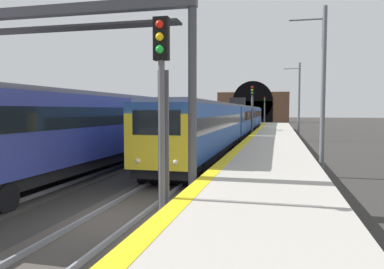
{
  "coord_description": "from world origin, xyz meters",
  "views": [
    {
      "loc": [
        -9.81,
        -4.6,
        3.23
      ],
      "look_at": [
        10.99,
        0.3,
        1.81
      ],
      "focal_mm": 34.54,
      "sensor_mm": 36.0,
      "label": 1
    }
  ],
  "objects_px": {
    "railway_signal_far": "(265,108)",
    "train_adjacent_platform": "(187,119)",
    "train_main_approaching": "(238,120)",
    "overhead_signal_gantry": "(75,53)",
    "railway_signal_near": "(162,107)",
    "railway_signal_mid": "(252,107)",
    "catenary_mast_far": "(323,91)",
    "catenary_mast_near": "(299,101)"
  },
  "relations": [
    {
      "from": "catenary_mast_near",
      "to": "train_adjacent_platform",
      "type": "bearing_deg",
      "value": 105.43
    },
    {
      "from": "railway_signal_far",
      "to": "catenary_mast_far",
      "type": "xyz_separation_m",
      "value": [
        -57.59,
        -4.86,
        0.59
      ]
    },
    {
      "from": "railway_signal_near",
      "to": "train_adjacent_platform",
      "type": "bearing_deg",
      "value": -167.26
    },
    {
      "from": "railway_signal_far",
      "to": "catenary_mast_near",
      "type": "bearing_deg",
      "value": 7.75
    },
    {
      "from": "railway_signal_far",
      "to": "catenary_mast_far",
      "type": "distance_m",
      "value": 57.8
    },
    {
      "from": "railway_signal_near",
      "to": "overhead_signal_gantry",
      "type": "distance_m",
      "value": 5.38
    },
    {
      "from": "train_main_approaching",
      "to": "train_adjacent_platform",
      "type": "bearing_deg",
      "value": -44.02
    },
    {
      "from": "railway_signal_near",
      "to": "overhead_signal_gantry",
      "type": "relative_size",
      "value": 0.63
    },
    {
      "from": "railway_signal_mid",
      "to": "overhead_signal_gantry",
      "type": "bearing_deg",
      "value": -8.12
    },
    {
      "from": "train_main_approaching",
      "to": "railway_signal_far",
      "type": "bearing_deg",
      "value": 176.88
    },
    {
      "from": "railway_signal_near",
      "to": "railway_signal_mid",
      "type": "bearing_deg",
      "value": -180.0
    },
    {
      "from": "train_main_approaching",
      "to": "railway_signal_near",
      "type": "bearing_deg",
      "value": 2.85
    },
    {
      "from": "train_main_approaching",
      "to": "train_adjacent_platform",
      "type": "distance_m",
      "value": 6.8
    },
    {
      "from": "railway_signal_far",
      "to": "catenary_mast_near",
      "type": "height_order",
      "value": "catenary_mast_near"
    },
    {
      "from": "train_adjacent_platform",
      "to": "railway_signal_mid",
      "type": "relative_size",
      "value": 10.48
    },
    {
      "from": "catenary_mast_far",
      "to": "train_main_approaching",
      "type": "bearing_deg",
      "value": 15.61
    },
    {
      "from": "railway_signal_near",
      "to": "overhead_signal_gantry",
      "type": "xyz_separation_m",
      "value": [
        2.91,
        4.11,
        1.9
      ]
    },
    {
      "from": "train_main_approaching",
      "to": "catenary_mast_far",
      "type": "xyz_separation_m",
      "value": [
        -23.66,
        -6.61,
        2.0
      ]
    },
    {
      "from": "train_main_approaching",
      "to": "catenary_mast_near",
      "type": "relative_size",
      "value": 6.99
    },
    {
      "from": "train_adjacent_platform",
      "to": "railway_signal_far",
      "type": "relative_size",
      "value": 10.35
    },
    {
      "from": "railway_signal_near",
      "to": "railway_signal_far",
      "type": "height_order",
      "value": "railway_signal_far"
    },
    {
      "from": "railway_signal_mid",
      "to": "catenary_mast_near",
      "type": "distance_m",
      "value": 4.9
    },
    {
      "from": "railway_signal_far",
      "to": "train_adjacent_platform",
      "type": "bearing_deg",
      "value": -9.45
    },
    {
      "from": "railway_signal_far",
      "to": "overhead_signal_gantry",
      "type": "bearing_deg",
      "value": -3.65
    },
    {
      "from": "train_adjacent_platform",
      "to": "catenary_mast_near",
      "type": "distance_m",
      "value": 11.89
    },
    {
      "from": "catenary_mast_near",
      "to": "railway_signal_near",
      "type": "bearing_deg",
      "value": 171.29
    },
    {
      "from": "railway_signal_near",
      "to": "train_main_approaching",
      "type": "bearing_deg",
      "value": -177.0
    },
    {
      "from": "train_main_approaching",
      "to": "overhead_signal_gantry",
      "type": "height_order",
      "value": "overhead_signal_gantry"
    },
    {
      "from": "train_adjacent_platform",
      "to": "catenary_mast_near",
      "type": "xyz_separation_m",
      "value": [
        3.12,
        -11.32,
        1.84
      ]
    },
    {
      "from": "train_adjacent_platform",
      "to": "railway_signal_mid",
      "type": "distance_m",
      "value": 7.27
    },
    {
      "from": "railway_signal_mid",
      "to": "catenary_mast_far",
      "type": "distance_m",
      "value": 22.42
    },
    {
      "from": "railway_signal_near",
      "to": "catenary_mast_far",
      "type": "xyz_separation_m",
      "value": [
        9.83,
        -4.86,
        0.83
      ]
    },
    {
      "from": "overhead_signal_gantry",
      "to": "railway_signal_near",
      "type": "bearing_deg",
      "value": -125.28
    },
    {
      "from": "railway_signal_mid",
      "to": "catenary_mast_far",
      "type": "relative_size",
      "value": 0.72
    },
    {
      "from": "train_adjacent_platform",
      "to": "railway_signal_far",
      "type": "height_order",
      "value": "railway_signal_far"
    },
    {
      "from": "train_main_approaching",
      "to": "railway_signal_mid",
      "type": "bearing_deg",
      "value": 44.39
    },
    {
      "from": "catenary_mast_near",
      "to": "railway_signal_mid",
      "type": "bearing_deg",
      "value": 90.1
    },
    {
      "from": "train_main_approaching",
      "to": "overhead_signal_gantry",
      "type": "distance_m",
      "value": 30.83
    },
    {
      "from": "overhead_signal_gantry",
      "to": "catenary_mast_near",
      "type": "distance_m",
      "value": 30.19
    },
    {
      "from": "railway_signal_near",
      "to": "railway_signal_mid",
      "type": "distance_m",
      "value": 31.71
    },
    {
      "from": "overhead_signal_gantry",
      "to": "train_adjacent_platform",
      "type": "bearing_deg",
      "value": 5.24
    },
    {
      "from": "railway_signal_mid",
      "to": "catenary_mast_far",
      "type": "height_order",
      "value": "catenary_mast_far"
    }
  ]
}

